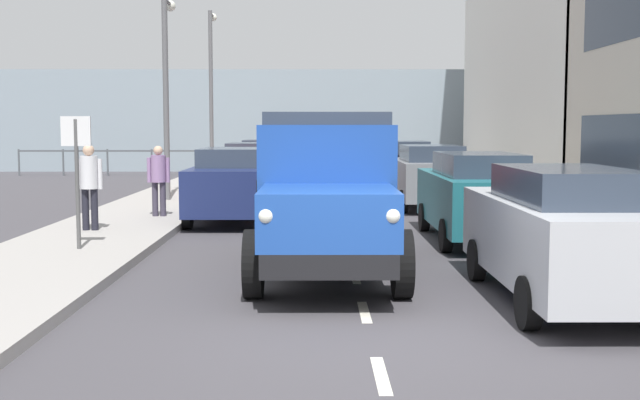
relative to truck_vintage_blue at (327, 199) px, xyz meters
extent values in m
plane|color=#423F44|center=(-0.43, -6.55, -1.18)|extent=(80.00, 80.00, 0.00)
cube|color=#9E9993|center=(-5.28, -6.55, -1.10)|extent=(2.74, 36.85, 0.15)
cube|color=#9E9993|center=(4.43, -6.55, -1.10)|extent=(2.74, 36.85, 0.15)
cube|color=silver|center=(-0.43, 4.53, -1.17)|extent=(0.12, 1.10, 0.01)
cube|color=silver|center=(-0.43, 2.10, -1.17)|extent=(0.12, 1.10, 0.01)
cube|color=silver|center=(-0.43, -0.15, -1.17)|extent=(0.12, 1.10, 0.01)
cube|color=silver|center=(-0.43, -2.56, -1.17)|extent=(0.12, 1.10, 0.01)
cube|color=silver|center=(-0.43, -4.94, -1.17)|extent=(0.12, 1.10, 0.01)
cube|color=silver|center=(-0.43, -7.16, -1.17)|extent=(0.12, 1.10, 0.01)
cube|color=silver|center=(-0.43, -9.82, -1.17)|extent=(0.12, 1.10, 0.01)
cube|color=silver|center=(-0.43, -12.38, -1.17)|extent=(0.12, 1.10, 0.01)
cube|color=silver|center=(-0.43, -15.29, -1.17)|extent=(0.12, 1.10, 0.01)
cube|color=silver|center=(-0.43, -18.21, -1.17)|extent=(0.12, 1.10, 0.01)
cube|color=silver|center=(-0.43, -21.03, -1.17)|extent=(0.12, 1.10, 0.01)
cube|color=silver|center=(-11.14, -17.62, 4.26)|extent=(8.97, 15.05, 10.88)
cube|color=#84939E|center=(-0.43, -27.97, 1.32)|extent=(80.00, 0.80, 5.00)
cylinder|color=#4C5156|center=(-14.43, -24.37, -0.58)|extent=(0.08, 0.08, 1.20)
cylinder|color=#4C5156|center=(-12.43, -24.37, -0.58)|extent=(0.08, 0.08, 1.20)
cylinder|color=#4C5156|center=(-10.43, -24.37, -0.58)|extent=(0.08, 0.08, 1.20)
cylinder|color=#4C5156|center=(-8.43, -24.37, -0.58)|extent=(0.08, 0.08, 1.20)
cylinder|color=#4C5156|center=(-6.43, -24.37, -0.58)|extent=(0.08, 0.08, 1.20)
cylinder|color=#4C5156|center=(-4.43, -24.37, -0.58)|extent=(0.08, 0.08, 1.20)
cylinder|color=#4C5156|center=(-2.43, -24.37, -0.58)|extent=(0.08, 0.08, 1.20)
cylinder|color=#4C5156|center=(-0.43, -24.37, -0.58)|extent=(0.08, 0.08, 1.20)
cylinder|color=#4C5156|center=(1.57, -24.37, -0.58)|extent=(0.08, 0.08, 1.20)
cylinder|color=#4C5156|center=(3.57, -24.37, -0.58)|extent=(0.08, 0.08, 1.20)
cylinder|color=#4C5156|center=(5.57, -24.37, -0.58)|extent=(0.08, 0.08, 1.20)
cylinder|color=#4C5156|center=(7.57, -24.37, -0.58)|extent=(0.08, 0.08, 1.20)
cylinder|color=#4C5156|center=(9.57, -24.37, -0.58)|extent=(0.08, 0.08, 1.20)
cylinder|color=#4C5156|center=(11.57, -24.37, -0.58)|extent=(0.08, 0.08, 1.20)
cylinder|color=#4C5156|center=(13.57, -24.37, -0.58)|extent=(0.08, 0.08, 1.20)
cube|color=#4C5156|center=(-0.43, -24.37, -0.06)|extent=(28.00, 0.08, 0.08)
cube|color=black|center=(0.00, -0.38, -0.58)|extent=(1.64, 5.60, 0.30)
cube|color=#1E479E|center=(0.00, 1.47, -0.08)|extent=(1.72, 1.90, 0.70)
cube|color=silver|center=(0.00, 2.36, -0.11)|extent=(1.16, 0.08, 0.56)
sphere|color=white|center=(-0.74, 2.36, 0.02)|extent=(0.20, 0.20, 0.20)
sphere|color=white|center=(0.73, 2.36, 0.02)|extent=(0.20, 0.20, 0.20)
cube|color=#1E479E|center=(0.00, -0.04, 0.50)|extent=(1.93, 1.34, 1.15)
cube|color=#2D3847|center=(0.00, -0.04, 0.97)|extent=(1.78, 1.23, 0.56)
cube|color=#2D2319|center=(0.00, -1.72, -0.35)|extent=(2.10, 2.80, 0.16)
cube|color=black|center=(-1.01, -1.72, -0.03)|extent=(0.08, 2.80, 0.56)
cube|color=black|center=(1.01, -1.72, -0.03)|extent=(0.08, 2.80, 0.56)
cylinder|color=black|center=(-0.97, 1.30, -0.73)|extent=(0.24, 0.90, 0.90)
cylinder|color=black|center=(0.97, 1.30, -0.73)|extent=(0.24, 0.90, 0.90)
cylinder|color=black|center=(-0.97, -1.92, -0.73)|extent=(0.24, 0.90, 0.90)
cylinder|color=black|center=(0.97, -1.92, -0.73)|extent=(0.24, 0.90, 0.90)
cube|color=#B7BABF|center=(-2.96, 1.54, -0.38)|extent=(1.66, 4.52, 1.00)
cube|color=#2D3847|center=(-2.96, 1.74, 0.33)|extent=(1.36, 2.49, 0.42)
cylinder|color=black|center=(-2.18, 0.14, -0.88)|extent=(0.18, 0.60, 0.60)
cylinder|color=black|center=(-3.75, 0.14, -0.88)|extent=(0.18, 0.60, 0.60)
cylinder|color=black|center=(-2.18, 2.94, -0.88)|extent=(0.18, 0.60, 0.60)
cube|color=#1E6670|center=(-2.96, -3.87, -0.38)|extent=(1.70, 4.57, 1.00)
cube|color=#2D3847|center=(-2.96, -3.67, 0.33)|extent=(1.39, 2.51, 0.42)
cylinder|color=black|center=(-2.16, -5.29, -0.88)|extent=(0.18, 0.60, 0.60)
cylinder|color=black|center=(-3.77, -5.29, -0.88)|extent=(0.18, 0.60, 0.60)
cylinder|color=black|center=(-2.16, -2.46, -0.88)|extent=(0.18, 0.60, 0.60)
cylinder|color=black|center=(-3.77, -2.46, -0.88)|extent=(0.18, 0.60, 0.60)
cube|color=slate|center=(-2.96, -10.14, -0.38)|extent=(1.79, 4.29, 1.00)
cube|color=#2D3847|center=(-2.96, -9.94, 0.33)|extent=(1.47, 2.36, 0.42)
cylinder|color=black|center=(-2.11, -11.47, -0.88)|extent=(0.18, 0.60, 0.60)
cylinder|color=black|center=(-3.81, -11.47, -0.88)|extent=(0.18, 0.60, 0.60)
cylinder|color=black|center=(-2.11, -8.81, -0.88)|extent=(0.18, 0.60, 0.60)
cylinder|color=black|center=(-3.81, -8.81, -0.88)|extent=(0.18, 0.60, 0.60)
cube|color=black|center=(-2.96, -16.26, -0.38)|extent=(1.74, 4.18, 1.00)
cube|color=#2D3847|center=(-2.96, -16.06, 0.33)|extent=(1.42, 2.30, 0.42)
cylinder|color=black|center=(-2.14, -17.56, -0.88)|extent=(0.18, 0.60, 0.60)
cylinder|color=black|center=(-3.79, -17.56, -0.88)|extent=(0.18, 0.60, 0.60)
cylinder|color=black|center=(-2.14, -14.97, -0.88)|extent=(0.18, 0.60, 0.60)
cylinder|color=black|center=(-3.79, -14.97, -0.88)|extent=(0.18, 0.60, 0.60)
cube|color=navy|center=(2.11, -6.94, -0.38)|extent=(1.76, 4.24, 1.00)
cube|color=#2D3847|center=(2.11, -7.14, 0.33)|extent=(1.44, 2.33, 0.42)
cylinder|color=black|center=(1.27, -5.63, -0.88)|extent=(0.18, 0.60, 0.60)
cylinder|color=black|center=(2.94, -5.63, -0.88)|extent=(0.18, 0.60, 0.60)
cylinder|color=black|center=(1.27, -8.25, -0.88)|extent=(0.18, 0.60, 0.60)
cylinder|color=black|center=(2.94, -8.25, -0.88)|extent=(0.18, 0.60, 0.60)
cube|color=#B21E1E|center=(2.11, -12.97, -0.38)|extent=(1.84, 3.98, 1.00)
cube|color=#2D3847|center=(2.11, -13.17, 0.33)|extent=(1.51, 2.19, 0.42)
cylinder|color=black|center=(1.23, -11.73, -0.88)|extent=(0.18, 0.60, 0.60)
cylinder|color=black|center=(2.98, -11.73, -0.88)|extent=(0.18, 0.60, 0.60)
cylinder|color=black|center=(1.23, -14.20, -0.88)|extent=(0.18, 0.60, 0.60)
cylinder|color=black|center=(2.98, -14.20, -0.88)|extent=(0.18, 0.60, 0.60)
cube|color=maroon|center=(2.11, -18.51, -0.38)|extent=(1.83, 4.57, 1.00)
cube|color=#2D3847|center=(2.11, -18.71, 0.33)|extent=(1.50, 2.51, 0.42)
cylinder|color=black|center=(1.24, -17.09, -0.88)|extent=(0.18, 0.60, 0.60)
cylinder|color=black|center=(2.97, -17.09, -0.88)|extent=(0.18, 0.60, 0.60)
cylinder|color=black|center=(1.24, -19.92, -0.88)|extent=(0.18, 0.60, 0.60)
cylinder|color=black|center=(2.97, -19.92, -0.88)|extent=(0.18, 0.60, 0.60)
cylinder|color=black|center=(4.60, -4.36, -0.61)|extent=(0.14, 0.14, 0.83)
cylinder|color=black|center=(4.78, -4.36, -0.61)|extent=(0.14, 0.14, 0.83)
cylinder|color=silver|center=(4.69, -4.36, 0.13)|extent=(0.34, 0.34, 0.66)
cylinder|color=silver|center=(4.47, -4.36, 0.10)|extent=(0.09, 0.09, 0.61)
cylinder|color=silver|center=(4.91, -4.36, 0.10)|extent=(0.09, 0.09, 0.61)
sphere|color=tan|center=(4.69, -4.36, 0.58)|extent=(0.23, 0.23, 0.23)
cylinder|color=#383342|center=(3.71, -6.86, -0.63)|extent=(0.14, 0.14, 0.79)
cylinder|color=#383342|center=(3.89, -6.86, -0.63)|extent=(0.14, 0.14, 0.79)
cylinder|color=gray|center=(3.80, -6.86, 0.07)|extent=(0.34, 0.34, 0.63)
cylinder|color=gray|center=(3.58, -6.86, 0.04)|extent=(0.09, 0.09, 0.58)
cylinder|color=gray|center=(4.02, -6.86, 0.04)|extent=(0.09, 0.09, 0.58)
sphere|color=tan|center=(3.80, -6.86, 0.49)|extent=(0.21, 0.21, 0.21)
cylinder|color=#59595B|center=(4.37, -10.99, 1.82)|extent=(0.16, 0.16, 5.70)
cylinder|color=#59595B|center=(4.37, -11.44, 4.57)|extent=(0.10, 0.90, 0.10)
sphere|color=silver|center=(4.37, -11.89, 4.52)|extent=(0.32, 0.32, 0.32)
cylinder|color=#59595B|center=(4.36, -20.64, 2.31)|extent=(0.16, 0.16, 6.67)
cylinder|color=#59595B|center=(4.36, -21.09, 5.54)|extent=(0.10, 0.90, 0.10)
sphere|color=silver|center=(4.36, -21.54, 5.49)|extent=(0.32, 0.32, 0.32)
cylinder|color=#4C4C4C|center=(4.19, -1.92, 0.07)|extent=(0.07, 0.07, 2.20)
cube|color=silver|center=(4.19, -1.92, 0.97)|extent=(0.50, 0.04, 0.50)
camera|label=1|loc=(0.16, 11.48, 1.05)|focal=44.52mm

